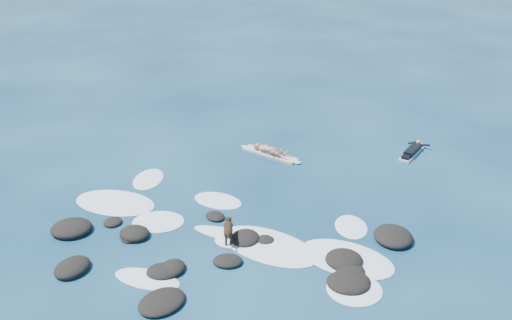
% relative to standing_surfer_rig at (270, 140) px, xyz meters
% --- Properties ---
extents(ground, '(160.00, 160.00, 0.00)m').
position_rel_standing_surfer_rig_xyz_m(ground, '(2.02, -6.52, -0.76)').
color(ground, '#0A2642').
rests_on(ground, ground).
extents(reef_rocks, '(14.32, 8.11, 0.54)m').
position_rel_standing_surfer_rig_xyz_m(reef_rocks, '(2.41, -8.57, -0.66)').
color(reef_rocks, black).
rests_on(reef_rocks, ground).
extents(breaking_foam, '(12.99, 7.74, 0.12)m').
position_rel_standing_surfer_rig_xyz_m(breaking_foam, '(1.13, -6.82, -0.75)').
color(breaking_foam, white).
rests_on(breaking_foam, ground).
extents(standing_surfer_rig, '(3.37, 1.25, 1.93)m').
position_rel_standing_surfer_rig_xyz_m(standing_surfer_rig, '(0.00, 0.00, 0.00)').
color(standing_surfer_rig, beige).
rests_on(standing_surfer_rig, ground).
extents(paddling_surfer_rig, '(1.19, 2.47, 0.43)m').
position_rel_standing_surfer_rig_xyz_m(paddling_surfer_rig, '(6.15, 2.71, -0.62)').
color(paddling_surfer_rig, silver).
rests_on(paddling_surfer_rig, ground).
extents(dog, '(0.65, 1.18, 0.80)m').
position_rel_standing_surfer_rig_xyz_m(dog, '(1.26, -7.39, -0.23)').
color(dog, black).
rests_on(dog, ground).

